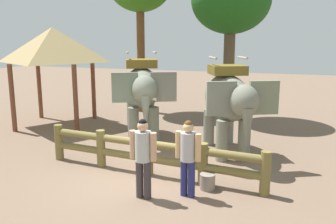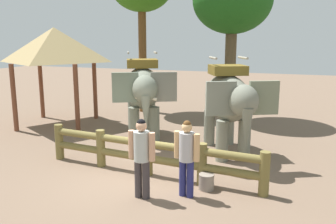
% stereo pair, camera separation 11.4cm
% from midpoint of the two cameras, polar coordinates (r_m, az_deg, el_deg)
% --- Properties ---
extents(ground_plane, '(60.00, 60.00, 0.00)m').
position_cam_midpoint_polar(ground_plane, '(9.40, -4.12, -10.52)').
color(ground_plane, brown).
extents(log_fence, '(6.22, 0.79, 1.05)m').
position_cam_midpoint_polar(log_fence, '(9.44, -3.46, -6.52)').
color(log_fence, brown).
rests_on(log_fence, ground).
extents(elephant_near_left, '(2.83, 3.61, 3.08)m').
position_cam_midpoint_polar(elephant_near_left, '(12.68, -4.40, 3.41)').
color(elephant_near_left, slate).
rests_on(elephant_near_left, ground).
extents(elephant_center, '(2.75, 3.52, 3.00)m').
position_cam_midpoint_polar(elephant_center, '(11.02, 9.31, 1.80)').
color(elephant_center, slate).
rests_on(elephant_center, ground).
extents(tourist_woman_in_black, '(0.62, 0.40, 1.78)m').
position_cam_midpoint_polar(tourist_woman_in_black, '(8.06, 2.79, -6.54)').
color(tourist_woman_in_black, navy).
rests_on(tourist_woman_in_black, ground).
extents(tourist_man_in_blue, '(0.65, 0.37, 1.83)m').
position_cam_midpoint_polar(tourist_man_in_blue, '(7.98, -4.39, -6.52)').
color(tourist_man_in_blue, '#393336').
rests_on(tourist_man_in_blue, ground).
extents(thatched_shelter, '(4.09, 4.09, 3.97)m').
position_cam_midpoint_polar(thatched_shelter, '(15.34, -18.03, 9.98)').
color(thatched_shelter, brown).
rests_on(thatched_shelter, ground).
extents(tree_back_center, '(3.37, 3.37, 6.57)m').
position_cam_midpoint_polar(tree_back_center, '(16.02, 9.76, 16.88)').
color(tree_back_center, brown).
rests_on(tree_back_center, ground).
extents(feed_bucket, '(0.37, 0.37, 0.38)m').
position_cam_midpoint_polar(feed_bucket, '(8.75, 5.90, -10.93)').
color(feed_bucket, gray).
rests_on(feed_bucket, ground).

